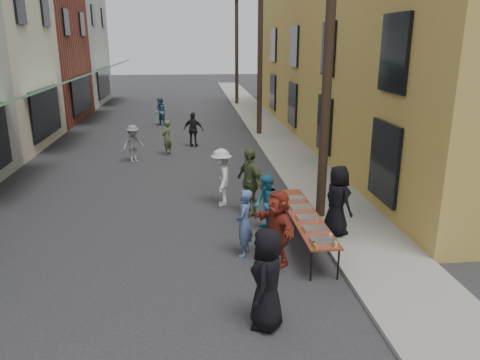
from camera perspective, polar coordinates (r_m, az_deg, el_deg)
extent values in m
plane|color=#28282B|center=(10.27, -9.77, -11.65)|extent=(120.00, 120.00, 0.00)
cube|color=gray|center=(24.86, 3.94, 5.63)|extent=(2.20, 60.00, 0.10)
cube|color=maroon|center=(31.90, -26.51, 13.58)|extent=(8.00, 8.00, 8.00)
cube|color=gray|center=(39.52, -22.62, 15.06)|extent=(8.00, 8.00, 9.00)
cube|color=#B99842|center=(25.23, 18.97, 16.28)|extent=(10.00, 28.00, 10.00)
cylinder|color=#2D2116|center=(12.53, 10.74, 14.92)|extent=(0.26, 0.26, 9.00)
cylinder|color=#2D2116|center=(24.28, 2.47, 15.96)|extent=(0.26, 0.26, 9.00)
cylinder|color=#2D2116|center=(36.19, -0.41, 16.24)|extent=(0.26, 0.26, 9.00)
cube|color=maroon|center=(11.53, 7.83, -4.30)|extent=(0.70, 4.00, 0.04)
cylinder|color=black|center=(9.95, 8.66, -10.26)|extent=(0.04, 0.04, 0.71)
cylinder|color=black|center=(10.11, 11.90, -10.00)|extent=(0.04, 0.04, 0.71)
cylinder|color=black|center=(13.32, 4.67, -2.98)|extent=(0.04, 0.04, 0.71)
cylinder|color=black|center=(13.44, 7.10, -2.88)|extent=(0.04, 0.04, 0.71)
cube|color=maroon|center=(10.04, 10.06, -7.34)|extent=(0.50, 0.33, 0.08)
cube|color=#B2B2B7|center=(10.61, 9.11, -5.92)|extent=(0.50, 0.33, 0.08)
cube|color=tan|center=(11.24, 8.20, -4.56)|extent=(0.50, 0.33, 0.08)
cube|color=#B2B2B7|center=(11.87, 7.39, -3.34)|extent=(0.50, 0.33, 0.08)
cube|color=tan|center=(12.52, 6.67, -2.25)|extent=(0.50, 0.33, 0.08)
cylinder|color=#A57F26|center=(9.72, 9.28, -8.13)|extent=(0.07, 0.07, 0.08)
cylinder|color=#A57F26|center=(9.81, 9.13, -7.89)|extent=(0.07, 0.07, 0.08)
cylinder|color=#A57F26|center=(9.89, 8.98, -7.65)|extent=(0.07, 0.07, 0.08)
cylinder|color=tan|center=(9.87, 11.59, -7.74)|extent=(0.08, 0.08, 0.12)
imported|color=black|center=(8.19, 3.32, -11.95)|extent=(0.86, 1.04, 1.83)
imported|color=#4A5F90|center=(10.78, 0.51, -5.27)|extent=(0.54, 0.67, 1.60)
imported|color=teal|center=(12.11, 3.23, -2.94)|extent=(0.70, 0.83, 1.53)
imported|color=silver|center=(14.02, -2.27, 0.31)|extent=(0.70, 1.16, 1.75)
imported|color=#4E5F37|center=(13.24, 1.18, -0.23)|extent=(0.95, 1.23, 1.95)
imported|color=maroon|center=(10.44, 4.60, -5.73)|extent=(1.05, 1.67, 1.72)
imported|color=black|center=(11.93, 11.83, -2.44)|extent=(0.86, 1.02, 1.78)
imported|color=gray|center=(19.63, -12.89, 4.35)|extent=(1.12, 1.05, 1.52)
imported|color=black|center=(22.00, -5.69, 6.13)|extent=(1.02, 0.65, 1.61)
imported|color=#4F5B35|center=(20.59, -8.90, 5.12)|extent=(0.58, 0.66, 1.51)
imported|color=#41657E|center=(27.74, -9.64, 8.20)|extent=(0.99, 1.00, 1.63)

